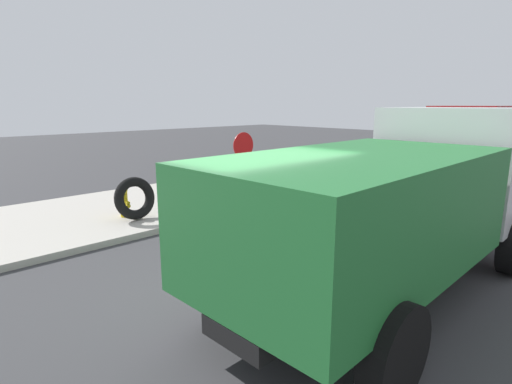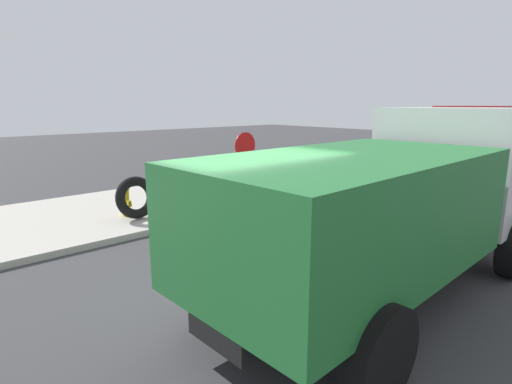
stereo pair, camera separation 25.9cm
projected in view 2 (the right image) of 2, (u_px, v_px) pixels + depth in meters
The scene contains 7 objects.
ground_plane at pixel (233, 306), 6.23m from camera, with size 80.00×80.00×0.00m, color #38383A.
sidewalk_curb at pixel (83, 216), 10.92m from camera, with size 36.00×5.00×0.15m, color #ADA89E.
fire_hydrant at pixel (125, 199), 10.61m from camera, with size 0.24×0.54×0.85m.
loose_tire at pixel (136, 198), 10.34m from camera, with size 1.10×1.10×0.24m, color black.
stop_sign at pixel (245, 155), 11.68m from camera, with size 0.76×0.08×2.13m.
dump_truck_green at pixel (395, 197), 6.45m from camera, with size 7.05×2.92×3.00m.
dump_truck_yellow at pixel (494, 139), 17.09m from camera, with size 7.01×2.83×3.00m.
Camera 2 is at (-3.56, -4.47, 3.07)m, focal length 28.16 mm.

